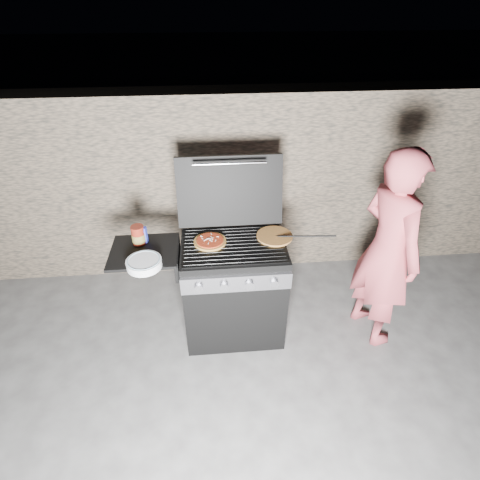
{
  "coord_description": "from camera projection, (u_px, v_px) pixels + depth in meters",
  "views": [
    {
      "loc": [
        -0.16,
        -2.31,
        2.54
      ],
      "look_at": [
        0.05,
        0.0,
        0.95
      ],
      "focal_mm": 28.0,
      "sensor_mm": 36.0,
      "label": 1
    }
  ],
  "objects": [
    {
      "name": "ground",
      "position": [
        234.0,
        328.0,
        3.35
      ],
      "size": [
        50.0,
        50.0,
        0.0
      ],
      "primitive_type": "plane",
      "color": "#444342"
    },
    {
      "name": "stone_wall",
      "position": [
        225.0,
        185.0,
        3.7
      ],
      "size": [
        8.0,
        0.35,
        1.8
      ],
      "primitive_type": "cube",
      "color": "#7C6852",
      "rests_on": "ground"
    },
    {
      "name": "gas_grill",
      "position": [
        204.0,
        291.0,
        3.07
      ],
      "size": [
        1.34,
        0.79,
        0.91
      ],
      "primitive_type": null,
      "color": "black",
      "rests_on": "ground"
    },
    {
      "name": "pizza_topped",
      "position": [
        210.0,
        241.0,
        2.85
      ],
      "size": [
        0.28,
        0.28,
        0.03
      ],
      "primitive_type": null,
      "rotation": [
        0.0,
        0.0,
        -0.14
      ],
      "color": "#A88057",
      "rests_on": "gas_grill"
    },
    {
      "name": "pizza_plain",
      "position": [
        275.0,
        236.0,
        2.91
      ],
      "size": [
        0.37,
        0.37,
        0.02
      ],
      "primitive_type": "cylinder",
      "rotation": [
        0.0,
        0.0,
        0.41
      ],
      "color": "#E79C48",
      "rests_on": "gas_grill"
    },
    {
      "name": "sauce_jar",
      "position": [
        138.0,
        235.0,
        2.82
      ],
      "size": [
        0.11,
        0.11,
        0.15
      ],
      "primitive_type": "cylinder",
      "rotation": [
        0.0,
        0.0,
        -0.11
      ],
      "color": "maroon",
      "rests_on": "gas_grill"
    },
    {
      "name": "blue_carton",
      "position": [
        143.0,
        235.0,
        2.84
      ],
      "size": [
        0.07,
        0.05,
        0.13
      ],
      "primitive_type": "cube",
      "rotation": [
        0.0,
        0.0,
        -0.2
      ],
      "color": "#2836C0",
      "rests_on": "gas_grill"
    },
    {
      "name": "plate_stack",
      "position": [
        144.0,
        263.0,
        2.61
      ],
      "size": [
        0.25,
        0.25,
        0.06
      ],
      "primitive_type": "cylinder",
      "rotation": [
        0.0,
        0.0,
        0.04
      ],
      "color": "white",
      "rests_on": "gas_grill"
    },
    {
      "name": "person",
      "position": [
        387.0,
        251.0,
        2.88
      ],
      "size": [
        0.55,
        0.7,
        1.68
      ],
      "primitive_type": "imported",
      "rotation": [
        0.0,
        0.0,
        1.84
      ],
      "color": "#C24A54",
      "rests_on": "ground"
    },
    {
      "name": "tongs",
      "position": [
        303.0,
        236.0,
        2.84
      ],
      "size": [
        0.47,
        0.18,
        0.1
      ],
      "primitive_type": "cylinder",
      "rotation": [
        0.0,
        1.4,
        -0.34
      ],
      "color": "black",
      "rests_on": "gas_grill"
    }
  ]
}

